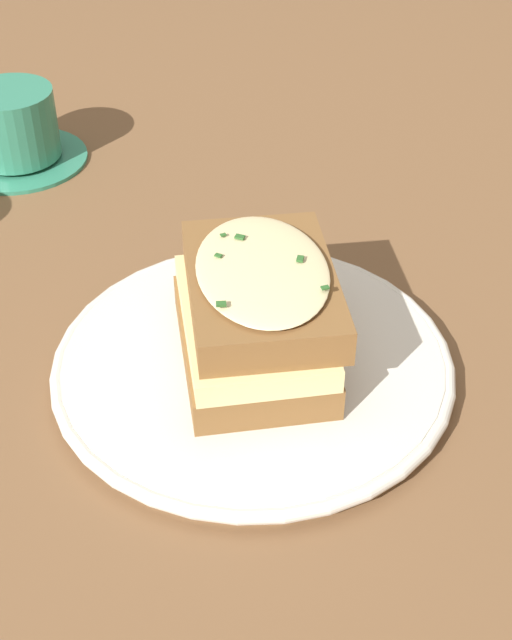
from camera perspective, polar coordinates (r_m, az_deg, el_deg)
name	(u,v)px	position (r m, az deg, el deg)	size (l,w,h in m)	color
ground_plane	(280,395)	(0.58, 1.52, -4.82)	(2.40, 2.40, 0.00)	brown
dinner_plate	(256,363)	(0.59, 0.00, -2.76)	(0.26, 0.26, 0.02)	silver
sandwich	(258,313)	(0.56, 0.16, 0.48)	(0.16, 0.15, 0.07)	brown
teacup_with_saucer	(12,130)	(0.85, -15.35, 11.65)	(0.12, 0.12, 0.07)	#338466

